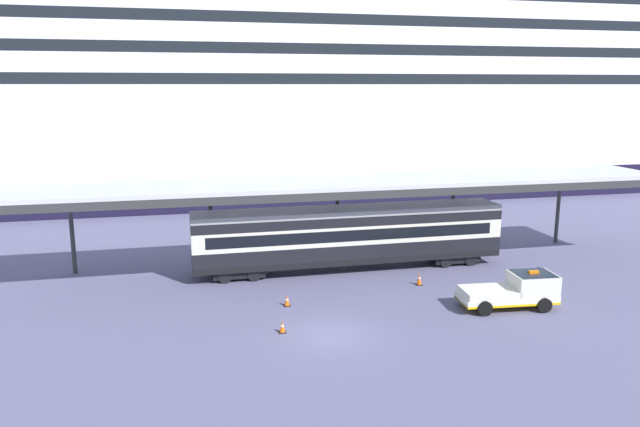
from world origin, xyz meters
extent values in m
plane|color=#575577|center=(0.00, 0.00, 0.00)|extent=(400.00, 400.00, 0.00)
cube|color=black|center=(2.62, 44.04, 1.64)|extent=(177.54, 26.46, 3.27)
cube|color=white|center=(2.62, 44.04, 7.09)|extent=(177.54, 26.46, 7.63)
cube|color=white|center=(2.62, 44.04, 12.32)|extent=(163.34, 24.34, 2.84)
cube|color=black|center=(2.62, 31.92, 12.47)|extent=(156.24, 0.12, 1.02)
cube|color=white|center=(2.62, 44.04, 15.17)|extent=(156.81, 23.37, 2.84)
cube|color=black|center=(2.62, 32.40, 15.31)|extent=(149.99, 0.12, 1.02)
cube|color=white|center=(2.62, 44.04, 18.01)|extent=(150.27, 22.40, 2.84)
cube|color=black|center=(2.62, 32.89, 18.15)|extent=(143.74, 0.12, 1.02)
cube|color=white|center=(2.62, 44.04, 20.86)|extent=(143.74, 21.42, 2.84)
cube|color=silver|center=(3.81, 10.81, 5.74)|extent=(43.53, 5.94, 0.25)
cube|color=#313131|center=(3.81, 7.94, 5.36)|extent=(43.53, 0.20, 0.50)
cylinder|color=#313131|center=(-13.60, 13.39, 2.81)|extent=(0.28, 0.28, 5.61)
cylinder|color=#313131|center=(-4.90, 13.39, 2.81)|extent=(0.28, 0.28, 5.61)
cylinder|color=#313131|center=(3.81, 13.39, 2.81)|extent=(0.28, 0.28, 5.61)
cylinder|color=#313131|center=(12.52, 13.39, 2.81)|extent=(0.28, 0.28, 5.61)
cylinder|color=#313131|center=(21.22, 13.39, 2.81)|extent=(0.28, 0.28, 5.61)
cube|color=black|center=(3.81, 10.31, 0.85)|extent=(20.21, 2.80, 0.40)
cube|color=black|center=(3.81, 10.31, 1.50)|extent=(20.21, 2.80, 0.90)
cube|color=beige|center=(3.81, 10.31, 2.55)|extent=(20.21, 2.80, 1.20)
cube|color=black|center=(3.81, 8.94, 2.60)|extent=(18.60, 0.08, 0.72)
cube|color=black|center=(3.81, 10.31, 3.45)|extent=(20.21, 2.80, 0.60)
cube|color=#9E9E9E|center=(3.81, 10.31, 3.93)|extent=(20.21, 2.69, 0.36)
cube|color=black|center=(-3.47, 10.31, 0.45)|extent=(3.20, 2.35, 0.50)
cylinder|color=black|center=(-4.37, 9.14, 0.42)|extent=(0.84, 0.12, 0.84)
cylinder|color=black|center=(-2.57, 9.14, 0.42)|extent=(0.84, 0.12, 0.84)
cube|color=black|center=(11.09, 10.31, 0.45)|extent=(3.20, 2.35, 0.50)
cylinder|color=black|center=(10.19, 9.14, 0.42)|extent=(0.84, 0.12, 0.84)
cylinder|color=black|center=(11.99, 9.14, 0.42)|extent=(0.84, 0.12, 0.84)
cube|color=silver|center=(10.23, 1.49, 0.58)|extent=(5.35, 2.43, 0.36)
cube|color=#F2B20C|center=(10.23, 1.49, 0.45)|extent=(5.35, 2.45, 0.12)
cube|color=silver|center=(11.68, 1.36, 1.31)|extent=(2.44, 2.11, 1.10)
cube|color=#19232D|center=(11.68, 1.36, 1.66)|extent=(2.23, 2.01, 0.44)
cube|color=orange|center=(11.68, 1.36, 1.94)|extent=(0.57, 0.25, 0.16)
cube|color=silver|center=(9.19, 1.57, 0.94)|extent=(3.06, 2.16, 0.36)
cylinder|color=black|center=(11.97, 2.34, 0.40)|extent=(0.82, 0.32, 0.80)
cylinder|color=black|center=(11.80, 0.35, 0.40)|extent=(0.82, 0.32, 0.80)
cylinder|color=black|center=(8.66, 2.62, 0.40)|extent=(0.82, 0.32, 0.80)
cylinder|color=black|center=(8.49, 0.63, 0.40)|extent=(0.82, 0.32, 0.80)
cube|color=black|center=(7.07, 6.16, 0.02)|extent=(0.36, 0.36, 0.04)
cone|color=#EA590F|center=(7.07, 6.16, 0.40)|extent=(0.30, 0.30, 0.72)
cylinder|color=white|center=(7.07, 6.16, 0.44)|extent=(0.17, 0.17, 0.10)
cube|color=black|center=(-1.37, 4.45, 0.02)|extent=(0.36, 0.36, 0.04)
cone|color=#EA590F|center=(-1.37, 4.45, 0.33)|extent=(0.30, 0.30, 0.59)
cylinder|color=white|center=(-1.37, 4.45, 0.36)|extent=(0.17, 0.17, 0.08)
cube|color=black|center=(-2.24, 0.85, 0.02)|extent=(0.36, 0.36, 0.04)
cone|color=#EA590F|center=(-2.24, 0.85, 0.32)|extent=(0.30, 0.30, 0.56)
cylinder|color=white|center=(-2.24, 0.85, 0.35)|extent=(0.17, 0.17, 0.08)
cylinder|color=black|center=(14.46, 5.02, 0.35)|extent=(0.44, 0.44, 0.70)
sphere|color=black|center=(14.46, 5.02, 0.72)|extent=(0.48, 0.48, 0.48)
camera|label=1|loc=(-6.85, -27.00, 11.88)|focal=34.40mm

